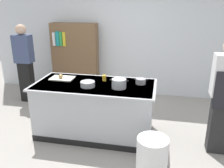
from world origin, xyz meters
TOP-DOWN VIEW (x-y plane):
  - ground_plane at (0.00, 0.00)m, footprint 10.00×10.00m
  - back_wall at (0.00, 2.10)m, footprint 6.40×0.12m
  - counter_island at (0.00, -0.00)m, footprint 1.98×0.98m
  - cutting_board at (-0.62, 0.16)m, footprint 0.40×0.28m
  - onion at (-0.63, 0.12)m, footprint 0.08×0.08m
  - stock_pot at (0.42, -0.10)m, footprint 0.29×0.23m
  - sauce_pan at (0.73, 0.16)m, footprint 0.23×0.17m
  - mixing_bowl at (-0.07, -0.14)m, footprint 0.23×0.23m
  - juice_cup at (0.12, 0.19)m, footprint 0.07×0.07m
  - trash_bin at (1.00, -0.86)m, footprint 0.41×0.41m
  - person_chef at (1.94, -0.13)m, footprint 0.38×0.25m
  - person_guest at (-1.89, 1.09)m, footprint 0.38×0.24m
  - bookshelf at (-0.98, 1.80)m, footprint 1.10×0.31m

SIDE VIEW (x-z plane):
  - ground_plane at x=0.00m, z-range 0.00..0.00m
  - trash_bin at x=1.00m, z-range 0.00..0.53m
  - counter_island at x=0.00m, z-range 0.02..0.92m
  - bookshelf at x=-0.98m, z-range 0.00..1.70m
  - cutting_board at x=-0.62m, z-range 0.90..0.92m
  - person_guest at x=-1.89m, z-range 0.05..1.77m
  - person_chef at x=1.94m, z-range 0.05..1.77m
  - mixing_bowl at x=-0.07m, z-range 0.90..0.99m
  - sauce_pan at x=0.73m, z-range 0.90..0.99m
  - juice_cup at x=0.12m, z-range 0.90..1.00m
  - onion at x=-0.63m, z-range 0.92..1.00m
  - stock_pot at x=0.42m, z-range 0.90..1.05m
  - back_wall at x=0.00m, z-range 0.00..3.00m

